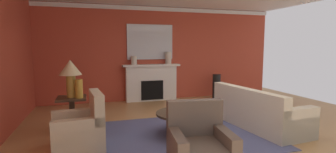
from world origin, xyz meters
TOP-DOWN VIEW (x-y plane):
  - ground_plane at (0.00, 0.00)m, footprint 9.52×9.52m
  - wall_fireplace at (0.00, 3.42)m, footprint 7.92×0.12m
  - crown_moulding at (0.00, 3.34)m, footprint 7.92×0.08m
  - area_rug at (-0.48, -0.07)m, footprint 3.27×2.59m
  - fireplace at (-0.30, 3.21)m, footprint 1.80×0.35m
  - mantel_mirror at (-0.30, 3.33)m, footprint 1.46×0.04m
  - sofa at (1.24, -0.07)m, footprint 1.10×2.18m
  - armchair_near_window at (-2.33, -0.19)m, footprint 0.88×0.88m
  - armchair_facing_fireplace at (-0.75, -1.54)m, footprint 0.89×0.89m
  - coffee_table at (-0.48, -0.07)m, footprint 1.00×1.00m
  - side_table at (-2.51, 0.79)m, footprint 0.56×0.56m
  - table_lamp at (-2.51, 0.79)m, footprint 0.44×0.44m
  - vase_mantel_right at (0.25, 3.16)m, footprint 0.19×0.19m
  - vase_mantel_left at (-0.85, 3.16)m, footprint 0.18×0.18m
  - vase_tall_corner at (1.83, 2.91)m, footprint 0.26×0.26m
  - vase_on_side_table at (-2.36, 0.67)m, footprint 0.15×0.15m
  - book_red_cover at (-0.39, -0.17)m, footprint 0.28×0.23m

SIDE VIEW (x-z plane):
  - ground_plane at x=0.00m, z-range 0.00..0.00m
  - area_rug at x=-0.48m, z-range 0.00..0.01m
  - sofa at x=1.24m, z-range -0.13..0.72m
  - armchair_near_window at x=-2.33m, z-range -0.17..0.78m
  - armchair_facing_fireplace at x=-0.75m, z-range -0.17..0.78m
  - coffee_table at x=-0.48m, z-range 0.11..0.56m
  - vase_tall_corner at x=1.83m, z-range 0.00..0.80m
  - side_table at x=-2.51m, z-range 0.05..0.75m
  - book_red_cover at x=-0.39m, z-range 0.45..0.50m
  - fireplace at x=-0.30m, z-range -0.03..1.12m
  - vase_on_side_table at x=-2.36m, z-range 0.70..1.07m
  - table_lamp at x=-2.51m, z-range 0.85..1.60m
  - vase_mantel_left at x=-0.85m, z-range 1.15..1.42m
  - vase_mantel_right at x=0.25m, z-range 1.15..1.54m
  - wall_fireplace at x=0.00m, z-range 0.00..2.95m
  - mantel_mirror at x=-0.30m, z-range 1.30..2.39m
  - crown_moulding at x=0.00m, z-range 2.81..2.93m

